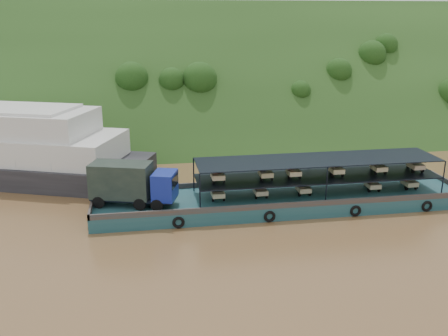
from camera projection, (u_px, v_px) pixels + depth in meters
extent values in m
plane|color=brown|center=(250.00, 208.00, 47.06)|extent=(160.00, 160.00, 0.00)
cube|color=#1B3312|center=(202.00, 128.00, 81.02)|extent=(140.00, 39.60, 39.60)
cube|color=#154249|center=(281.00, 201.00, 47.37)|extent=(35.00, 7.00, 1.20)
cube|color=#592D19|center=(272.00, 181.00, 50.34)|extent=(35.00, 0.20, 0.50)
cube|color=#592D19|center=(292.00, 205.00, 43.92)|extent=(35.00, 0.20, 0.50)
cube|color=#592D19|center=(92.00, 203.00, 44.36)|extent=(0.20, 7.00, 0.50)
torus|color=black|center=(178.00, 223.00, 42.45)|extent=(1.06, 0.26, 1.06)
torus|color=black|center=(270.00, 217.00, 43.72)|extent=(1.06, 0.26, 1.06)
torus|color=black|center=(356.00, 211.00, 44.99)|extent=(1.06, 0.26, 1.06)
torus|color=black|center=(427.00, 206.00, 46.10)|extent=(1.06, 0.26, 1.06)
cylinder|color=black|center=(99.00, 202.00, 43.79)|extent=(1.16, 0.69, 1.09)
cylinder|color=black|center=(108.00, 193.00, 45.97)|extent=(1.16, 0.69, 1.09)
cylinder|color=black|center=(140.00, 204.00, 43.30)|extent=(1.16, 0.69, 1.09)
cylinder|color=black|center=(147.00, 195.00, 45.48)|extent=(1.16, 0.69, 1.09)
cylinder|color=black|center=(157.00, 205.00, 43.10)|extent=(1.16, 0.69, 1.09)
cylinder|color=black|center=(164.00, 196.00, 45.28)|extent=(1.16, 0.69, 1.09)
cube|color=black|center=(134.00, 197.00, 44.46)|extent=(7.82, 4.52, 0.22)
cube|color=navy|center=(165.00, 185.00, 43.72)|extent=(2.56, 3.06, 2.41)
cube|color=black|center=(175.00, 181.00, 43.48)|extent=(0.72, 2.11, 0.99)
cube|color=black|center=(121.00, 180.00, 44.14)|extent=(5.80, 4.08, 3.07)
cube|color=black|center=(317.00, 176.00, 47.27)|extent=(23.00, 5.00, 0.12)
cube|color=black|center=(318.00, 160.00, 46.80)|extent=(23.00, 5.00, 0.08)
cylinder|color=black|center=(200.00, 192.00, 43.09)|extent=(0.12, 0.12, 3.30)
cylinder|color=black|center=(194.00, 174.00, 47.81)|extent=(0.12, 0.12, 3.30)
cylinder|color=black|center=(327.00, 185.00, 44.92)|extent=(0.12, 0.12, 3.30)
cylinder|color=black|center=(309.00, 169.00, 49.63)|extent=(0.12, 0.12, 3.30)
cylinder|color=black|center=(443.00, 178.00, 46.74)|extent=(0.12, 0.12, 3.30)
cylinder|color=black|center=(415.00, 163.00, 51.46)|extent=(0.12, 0.12, 3.30)
cylinder|color=black|center=(216.00, 192.00, 47.15)|extent=(0.12, 0.52, 0.52)
cylinder|color=black|center=(213.00, 199.00, 45.37)|extent=(0.14, 0.52, 0.52)
cylinder|color=black|center=(224.00, 198.00, 45.53)|extent=(0.14, 0.52, 0.52)
cube|color=beige|center=(218.00, 194.00, 45.68)|extent=(1.15, 1.50, 0.44)
cube|color=#B4260C|center=(216.00, 188.00, 46.71)|extent=(0.55, 0.80, 0.80)
cube|color=#B4260C|center=(216.00, 183.00, 46.38)|extent=(0.50, 0.10, 0.10)
cylinder|color=black|center=(257.00, 190.00, 47.78)|extent=(0.12, 0.52, 0.52)
cylinder|color=black|center=(256.00, 196.00, 46.01)|extent=(0.14, 0.52, 0.52)
cylinder|color=black|center=(267.00, 196.00, 46.16)|extent=(0.14, 0.52, 0.52)
cube|color=beige|center=(261.00, 191.00, 46.32)|extent=(1.15, 1.50, 0.44)
cube|color=#B0160B|center=(258.00, 186.00, 47.35)|extent=(0.55, 0.80, 0.80)
cube|color=#B0160B|center=(258.00, 181.00, 47.02)|extent=(0.50, 0.10, 0.10)
cylinder|color=black|center=(299.00, 187.00, 48.45)|extent=(0.12, 0.52, 0.52)
cylinder|color=black|center=(299.00, 194.00, 46.67)|extent=(0.14, 0.52, 0.52)
cylinder|color=black|center=(310.00, 193.00, 46.83)|extent=(0.14, 0.52, 0.52)
cube|color=beige|center=(304.00, 189.00, 46.98)|extent=(1.15, 1.50, 0.44)
cube|color=red|center=(300.00, 183.00, 48.01)|extent=(0.55, 0.80, 0.80)
cube|color=red|center=(301.00, 179.00, 47.68)|extent=(0.50, 0.10, 0.10)
cylinder|color=black|center=(366.00, 184.00, 49.55)|extent=(0.12, 0.52, 0.52)
cylinder|color=black|center=(369.00, 190.00, 47.77)|extent=(0.14, 0.52, 0.52)
cylinder|color=black|center=(379.00, 189.00, 47.93)|extent=(0.14, 0.52, 0.52)
cube|color=beige|center=(373.00, 185.00, 48.08)|extent=(1.15, 1.50, 0.44)
cube|color=red|center=(367.00, 179.00, 49.11)|extent=(0.55, 0.80, 0.80)
cube|color=red|center=(369.00, 175.00, 48.78)|extent=(0.50, 0.10, 0.10)
cylinder|color=black|center=(402.00, 181.00, 50.16)|extent=(0.12, 0.52, 0.52)
cylinder|color=black|center=(406.00, 188.00, 48.38)|extent=(0.14, 0.52, 0.52)
cylinder|color=black|center=(416.00, 187.00, 48.54)|extent=(0.14, 0.52, 0.52)
cube|color=#BCB485|center=(410.00, 183.00, 48.69)|extent=(1.15, 1.50, 0.44)
cube|color=red|center=(404.00, 177.00, 49.73)|extent=(0.55, 0.80, 0.80)
cube|color=red|center=(405.00, 173.00, 49.39)|extent=(0.50, 0.10, 0.10)
cylinder|color=black|center=(215.00, 175.00, 46.64)|extent=(0.12, 0.52, 0.52)
cylinder|color=black|center=(213.00, 181.00, 44.87)|extent=(0.14, 0.52, 0.52)
cylinder|color=black|center=(224.00, 180.00, 45.03)|extent=(0.14, 0.52, 0.52)
cube|color=beige|center=(218.00, 176.00, 45.18)|extent=(1.15, 1.50, 0.44)
cube|color=#BC2D0C|center=(216.00, 170.00, 46.21)|extent=(0.55, 0.80, 0.80)
cube|color=#BC2D0C|center=(216.00, 166.00, 45.88)|extent=(0.50, 0.10, 0.10)
cylinder|color=black|center=(262.00, 172.00, 47.35)|extent=(0.12, 0.52, 0.52)
cylinder|color=black|center=(261.00, 178.00, 45.58)|extent=(0.14, 0.52, 0.52)
cylinder|color=black|center=(272.00, 178.00, 45.73)|extent=(0.14, 0.52, 0.52)
cube|color=#BBB584|center=(266.00, 173.00, 45.89)|extent=(1.15, 1.50, 0.44)
cube|color=#1B31A7|center=(263.00, 168.00, 46.92)|extent=(0.55, 0.80, 0.80)
cube|color=#1B31A7|center=(263.00, 164.00, 46.59)|extent=(0.50, 0.10, 0.10)
cylinder|color=black|center=(289.00, 171.00, 47.78)|extent=(0.12, 0.52, 0.52)
cylinder|color=black|center=(289.00, 177.00, 46.00)|extent=(0.14, 0.52, 0.52)
cylinder|color=black|center=(300.00, 176.00, 46.16)|extent=(0.14, 0.52, 0.52)
cube|color=beige|center=(294.00, 172.00, 46.31)|extent=(1.15, 1.50, 0.44)
cube|color=red|center=(290.00, 167.00, 47.34)|extent=(0.55, 0.80, 0.80)
cube|color=red|center=(291.00, 162.00, 47.01)|extent=(0.50, 0.10, 0.10)
cylinder|color=black|center=(330.00, 169.00, 48.44)|extent=(0.12, 0.52, 0.52)
cylinder|color=black|center=(332.00, 175.00, 46.66)|extent=(0.14, 0.52, 0.52)
cylinder|color=black|center=(343.00, 174.00, 46.82)|extent=(0.14, 0.52, 0.52)
cube|color=beige|center=(336.00, 170.00, 46.98)|extent=(1.15, 1.50, 0.44)
cube|color=beige|center=(332.00, 165.00, 48.01)|extent=(0.55, 0.80, 0.80)
cube|color=beige|center=(333.00, 160.00, 47.67)|extent=(0.50, 0.10, 0.10)
cylinder|color=black|center=(372.00, 167.00, 49.12)|extent=(0.12, 0.52, 0.52)
cylinder|color=black|center=(375.00, 172.00, 47.35)|extent=(0.14, 0.52, 0.52)
cylinder|color=black|center=(385.00, 172.00, 47.51)|extent=(0.14, 0.52, 0.52)
cube|color=beige|center=(379.00, 168.00, 47.66)|extent=(1.15, 1.50, 0.44)
cube|color=#C7B38D|center=(374.00, 163.00, 48.69)|extent=(0.55, 0.80, 0.80)
cube|color=#C7B38D|center=(375.00, 158.00, 48.36)|extent=(0.50, 0.10, 0.10)
cylinder|color=black|center=(408.00, 165.00, 49.73)|extent=(0.12, 0.52, 0.52)
cylinder|color=black|center=(413.00, 170.00, 47.96)|extent=(0.14, 0.52, 0.52)
cylinder|color=black|center=(422.00, 170.00, 48.12)|extent=(0.14, 0.52, 0.52)
cube|color=#CAB38F|center=(416.00, 166.00, 48.27)|extent=(1.15, 1.50, 0.44)
cube|color=tan|center=(410.00, 161.00, 49.30)|extent=(0.55, 0.80, 0.80)
cube|color=tan|center=(412.00, 156.00, 48.97)|extent=(0.50, 0.10, 0.10)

